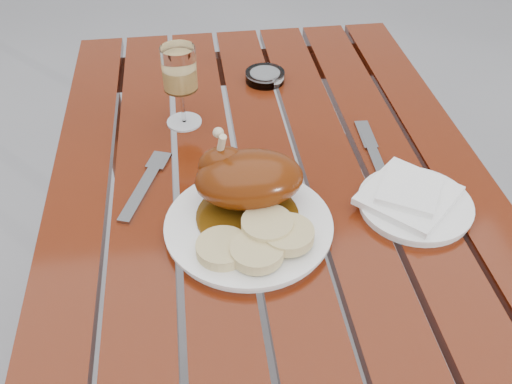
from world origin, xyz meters
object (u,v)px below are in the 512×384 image
Objects in this scene: dinner_plate at (249,227)px; side_plate at (415,205)px; table at (268,300)px; wine_glass at (181,87)px; ashtray at (265,76)px.

side_plate is (0.29, 0.02, -0.00)m from dinner_plate.
table is 6.18× the size of side_plate.
wine_glass is 0.25m from ashtray.
dinner_plate is 0.29m from side_plate.
side_plate is at bearing -39.67° from wine_glass.
side_plate reaches higher than table.
ashtray reaches higher than dinner_plate.
ashtray is at bearing 112.34° from side_plate.
wine_glass reaches higher than ashtray.
wine_glass is (-0.15, 0.18, 0.46)m from table.
wine_glass is (-0.09, 0.33, 0.08)m from dinner_plate.
table is at bearing -96.60° from ashtray.
table is at bearing 149.99° from side_plate.
ashtray reaches higher than table.
side_plate is (0.38, -0.32, -0.08)m from wine_glass.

